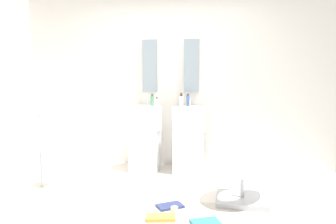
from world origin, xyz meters
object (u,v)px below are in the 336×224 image
(lounge_chair, at_px, (243,171))
(soap_bottle_clear, at_px, (181,101))
(magazine_teal, at_px, (206,223))
(coffee_mug, at_px, (174,211))
(soap_bottle_white, at_px, (157,103))
(soap_bottle_blue, at_px, (188,100))
(soap_bottle_grey, at_px, (157,102))
(towel_rack, at_px, (51,138))
(magazine_ochre, at_px, (161,218))
(soap_bottle_green, at_px, (152,100))
(pedestal_sink_left, at_px, (145,136))
(magazine_navy, at_px, (170,206))
(pedestal_sink_right, at_px, (189,137))
(soap_bottle_amber, at_px, (181,100))

(lounge_chair, bearing_deg, soap_bottle_clear, 127.97)
(magazine_teal, height_order, coffee_mug, coffee_mug)
(soap_bottle_white, relative_size, soap_bottle_blue, 0.68)
(soap_bottle_white, relative_size, soap_bottle_grey, 0.89)
(towel_rack, relative_size, magazine_ochre, 3.37)
(soap_bottle_blue, bearing_deg, soap_bottle_green, -174.77)
(lounge_chair, relative_size, magazine_ochre, 3.71)
(lounge_chair, distance_m, soap_bottle_grey, 1.75)
(towel_rack, relative_size, soap_bottle_grey, 6.97)
(lounge_chair, distance_m, soap_bottle_clear, 1.51)
(soap_bottle_white, bearing_deg, magazine_teal, -64.29)
(pedestal_sink_left, height_order, soap_bottle_grey, soap_bottle_grey)
(magazine_navy, bearing_deg, coffee_mug, -101.93)
(magazine_navy, relative_size, soap_bottle_blue, 1.51)
(lounge_chair, xyz_separation_m, soap_bottle_white, (-1.20, 1.10, 0.65))
(magazine_teal, height_order, soap_bottle_clear, soap_bottle_clear)
(magazine_ochre, relative_size, magazine_teal, 1.05)
(pedestal_sink_right, bearing_deg, soap_bottle_clear, 167.86)
(towel_rack, height_order, soap_bottle_green, soap_bottle_green)
(soap_bottle_blue, bearing_deg, magazine_teal, -77.87)
(magazine_navy, relative_size, soap_bottle_grey, 1.97)
(pedestal_sink_right, height_order, lounge_chair, pedestal_sink_right)
(soap_bottle_grey, bearing_deg, coffee_mug, -72.07)
(towel_rack, bearing_deg, soap_bottle_green, 46.69)
(soap_bottle_green, bearing_deg, magazine_teal, -63.09)
(magazine_teal, bearing_deg, magazine_ochre, 151.02)
(magazine_teal, bearing_deg, coffee_mug, 130.74)
(pedestal_sink_left, distance_m, coffee_mug, 1.76)
(soap_bottle_amber, bearing_deg, soap_bottle_white, -170.82)
(pedestal_sink_right, xyz_separation_m, magazine_ochre, (-0.07, -1.67, -0.49))
(lounge_chair, height_order, towel_rack, towel_rack)
(towel_rack, bearing_deg, magazine_navy, -13.87)
(magazine_ochre, bearing_deg, pedestal_sink_left, 97.21)
(soap_bottle_grey, bearing_deg, soap_bottle_amber, 9.56)
(soap_bottle_green, bearing_deg, soap_bottle_grey, -37.12)
(pedestal_sink_right, bearing_deg, lounge_chair, -55.33)
(soap_bottle_grey, relative_size, soap_bottle_green, 0.79)
(soap_bottle_amber, bearing_deg, soap_bottle_clear, -81.31)
(towel_rack, bearing_deg, soap_bottle_clear, 34.11)
(pedestal_sink_left, relative_size, soap_bottle_green, 6.03)
(magazine_ochre, xyz_separation_m, magazine_teal, (0.44, -0.04, -0.00))
(pedestal_sink_left, height_order, lounge_chair, pedestal_sink_left)
(pedestal_sink_left, distance_m, pedestal_sink_right, 0.64)
(soap_bottle_green, bearing_deg, magazine_ochre, -74.73)
(towel_rack, bearing_deg, magazine_ochre, -24.80)
(soap_bottle_clear, distance_m, soap_bottle_blue, 0.16)
(soap_bottle_clear, bearing_deg, soap_bottle_green, 168.12)
(magazine_ochre, xyz_separation_m, soap_bottle_amber, (-0.06, 1.79, 1.00))
(coffee_mug, xyz_separation_m, soap_bottle_white, (-0.53, 1.61, 0.94))
(soap_bottle_amber, relative_size, soap_bottle_blue, 1.09)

